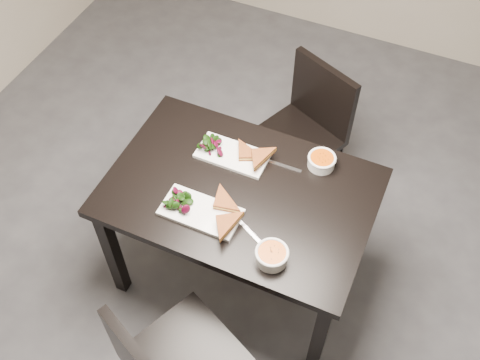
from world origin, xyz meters
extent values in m
plane|color=#47474C|center=(0.00, 0.00, 0.00)|extent=(5.00, 5.00, 0.00)
cube|color=black|center=(-0.36, 0.22, 0.73)|extent=(1.20, 0.80, 0.04)
cube|color=black|center=(-0.90, -0.12, 0.35)|extent=(0.06, 0.06, 0.71)
cube|color=black|center=(0.18, -0.12, 0.35)|extent=(0.06, 0.06, 0.71)
cube|color=black|center=(-0.90, 0.56, 0.35)|extent=(0.06, 0.06, 0.71)
cube|color=black|center=(0.18, 0.56, 0.35)|extent=(0.06, 0.06, 0.71)
cube|color=black|center=(-0.31, -0.47, 0.43)|extent=(0.56, 0.56, 0.04)
cube|color=black|center=(-0.39, -0.23, 0.21)|extent=(0.05, 0.05, 0.41)
cube|color=black|center=(-0.32, 0.88, 0.43)|extent=(0.55, 0.55, 0.04)
cube|color=black|center=(-0.55, 0.79, 0.21)|extent=(0.05, 0.05, 0.41)
cube|color=black|center=(-0.22, 0.64, 0.21)|extent=(0.05, 0.05, 0.41)
cube|color=black|center=(-0.41, 1.12, 0.21)|extent=(0.05, 0.05, 0.41)
cube|color=black|center=(-0.08, 0.97, 0.21)|extent=(0.05, 0.05, 0.41)
cube|color=black|center=(-0.24, 1.05, 0.65)|extent=(0.40, 0.21, 0.40)
cube|color=white|center=(-0.46, 0.03, 0.76)|extent=(0.35, 0.17, 0.02)
cylinder|color=white|center=(-0.10, -0.06, 0.78)|extent=(0.13, 0.13, 0.05)
cylinder|color=#C55208|center=(-0.10, -0.06, 0.80)|extent=(0.12, 0.12, 0.02)
torus|color=white|center=(-0.10, -0.06, 0.81)|extent=(0.14, 0.14, 0.01)
cube|color=silver|center=(-0.21, 0.02, 0.75)|extent=(0.17, 0.10, 0.00)
cube|color=white|center=(-0.47, 0.38, 0.76)|extent=(0.33, 0.17, 0.02)
cylinder|color=white|center=(-0.07, 0.50, 0.77)|extent=(0.13, 0.13, 0.05)
cylinder|color=#C55208|center=(-0.07, 0.50, 0.80)|extent=(0.11, 0.11, 0.02)
torus|color=white|center=(-0.07, 0.50, 0.80)|extent=(0.13, 0.13, 0.01)
cube|color=silver|center=(-0.23, 0.42, 0.75)|extent=(0.18, 0.02, 0.00)
camera|label=1|loc=(0.26, -1.17, 2.77)|focal=42.20mm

